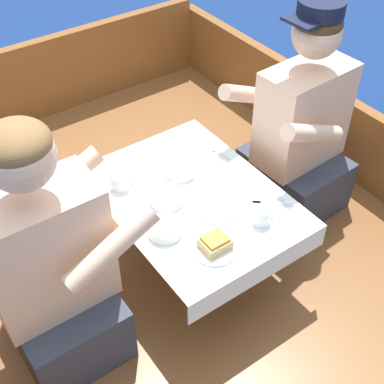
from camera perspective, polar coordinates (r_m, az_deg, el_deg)
The scene contains 19 objects.
ground_plane at distance 2.66m, azimuth -0.50°, elevation -11.23°, with size 60.00×60.00×0.00m, color navy.
boat_deck at distance 2.53m, azimuth -0.52°, elevation -8.95°, with size 2.07×2.84×0.34m, color brown.
gunwale_starboard at distance 2.81m, azimuth 16.55°, elevation 5.50°, with size 0.06×2.84×0.40m, color brown.
bow_coaming at distance 3.25m, azimuth -15.06°, elevation 11.79°, with size 1.95×0.06×0.46m, color brown.
cockpit_table at distance 2.14m, azimuth 0.00°, elevation -1.12°, with size 0.63×0.85×0.37m.
person_port at distance 1.87m, azimuth -14.71°, elevation -8.01°, with size 0.52×0.44×0.99m.
person_starboard at distance 2.44m, azimuth 11.40°, elevation 6.26°, with size 0.54×0.46×1.00m.
plate_sandwich at distance 1.91m, azimuth 2.45°, elevation -5.97°, with size 0.17×0.17×0.01m.
plate_bread at distance 2.05m, azimuth 2.67°, elevation -1.81°, with size 0.17×0.17×0.01m.
sandwich at distance 1.89m, azimuth 2.48°, elevation -5.41°, with size 0.10×0.09×0.05m.
bowl_port_near at distance 2.20m, azimuth -1.23°, elevation 2.47°, with size 0.13×0.13×0.04m.
bowl_starboard_near at distance 2.08m, azimuth -2.75°, elevation -0.52°, with size 0.13×0.13×0.04m.
bowl_center_far at distance 1.95m, azimuth -2.91°, elevation -3.93°, with size 0.13×0.13×0.04m.
coffee_cup_port at distance 2.15m, azimuth -7.67°, elevation 1.23°, with size 0.11×0.08×0.06m.
coffee_cup_starboard at distance 2.00m, azimuth 7.48°, elevation -2.48°, with size 0.10×0.07×0.06m.
utensil_fork_port at distance 2.10m, azimuth 8.27°, elevation -1.22°, with size 0.14×0.13×0.00m.
utensil_spoon_starboard at distance 2.31m, azimuth 3.12°, elevation 4.07°, with size 0.04×0.17×0.01m.
utensil_knife_port at distance 2.15m, azimuth 7.91°, elevation 0.03°, with size 0.06×0.17×0.00m.
utensil_knife_starboard at distance 2.35m, azimuth -0.86°, elevation 4.88°, with size 0.17×0.05×0.00m.
Camera 1 is at (-0.90, -1.31, 2.14)m, focal length 50.00 mm.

